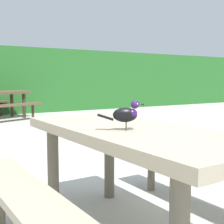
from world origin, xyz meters
TOP-DOWN VIEW (x-y plane):
  - picnic_table_foreground at (0.08, 0.08)m, footprint 1.70×1.81m
  - bird_grackle at (-0.01, 0.00)m, footprint 0.26×0.17m

SIDE VIEW (x-z plane):
  - picnic_table_foreground at x=0.08m, z-range 0.19..0.93m
  - bird_grackle at x=-0.01m, z-range 0.75..0.94m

